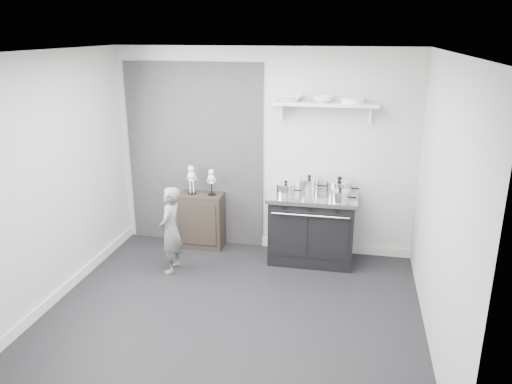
# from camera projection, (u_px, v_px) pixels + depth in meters

# --- Properties ---
(ground) EXTENTS (4.00, 4.00, 0.00)m
(ground) POSITION_uv_depth(u_px,v_px,m) (232.00, 312.00, 5.36)
(ground) COLOR black
(ground) RESTS_ON ground
(room_shell) EXTENTS (4.02, 3.62, 2.71)m
(room_shell) POSITION_uv_depth(u_px,v_px,m) (224.00, 161.00, 5.00)
(room_shell) COLOR beige
(room_shell) RESTS_ON ground
(wall_shelf) EXTENTS (1.30, 0.26, 0.24)m
(wall_shelf) POSITION_uv_depth(u_px,v_px,m) (325.00, 105.00, 6.15)
(wall_shelf) COLOR silver
(wall_shelf) RESTS_ON room_shell
(stove) EXTENTS (1.12, 0.70, 0.90)m
(stove) POSITION_uv_depth(u_px,v_px,m) (312.00, 227.00, 6.46)
(stove) COLOR black
(stove) RESTS_ON ground
(side_cabinet) EXTENTS (0.59, 0.34, 0.76)m
(side_cabinet) POSITION_uv_depth(u_px,v_px,m) (202.00, 220.00, 6.89)
(side_cabinet) COLOR black
(side_cabinet) RESTS_ON ground
(child) EXTENTS (0.27, 0.41, 1.10)m
(child) POSITION_uv_depth(u_px,v_px,m) (171.00, 230.00, 6.12)
(child) COLOR slate
(child) RESTS_ON ground
(pot_front_left) EXTENTS (0.33, 0.24, 0.19)m
(pot_front_left) POSITION_uv_depth(u_px,v_px,m) (286.00, 189.00, 6.30)
(pot_front_left) COLOR silver
(pot_front_left) RESTS_ON stove
(pot_back_left) EXTENTS (0.36, 0.28, 0.21)m
(pot_back_left) POSITION_uv_depth(u_px,v_px,m) (309.00, 184.00, 6.45)
(pot_back_left) COLOR silver
(pot_back_left) RESTS_ON stove
(pot_back_right) EXTENTS (0.42, 0.33, 0.23)m
(pot_back_right) POSITION_uv_depth(u_px,v_px,m) (339.00, 187.00, 6.35)
(pot_back_right) COLOR silver
(pot_back_right) RESTS_ON stove
(pot_front_right) EXTENTS (0.31, 0.22, 0.18)m
(pot_front_right) POSITION_uv_depth(u_px,v_px,m) (340.00, 196.00, 6.05)
(pot_front_right) COLOR silver
(pot_front_right) RESTS_ON stove
(skeleton_full) EXTENTS (0.13, 0.08, 0.46)m
(skeleton_full) POSITION_uv_depth(u_px,v_px,m) (191.00, 178.00, 6.73)
(skeleton_full) COLOR white
(skeleton_full) RESTS_ON side_cabinet
(skeleton_torso) EXTENTS (0.12, 0.07, 0.41)m
(skeleton_torso) POSITION_uv_depth(u_px,v_px,m) (211.00, 180.00, 6.68)
(skeleton_torso) COLOR white
(skeleton_torso) RESTS_ON side_cabinet
(bowl_large) EXTENTS (0.34, 0.34, 0.08)m
(bowl_large) POSITION_uv_depth(u_px,v_px,m) (290.00, 98.00, 6.20)
(bowl_large) COLOR white
(bowl_large) RESTS_ON wall_shelf
(bowl_small) EXTENTS (0.25, 0.25, 0.08)m
(bowl_small) POSITION_uv_depth(u_px,v_px,m) (323.00, 99.00, 6.12)
(bowl_small) COLOR white
(bowl_small) RESTS_ON wall_shelf
(plate_stack) EXTENTS (0.28, 0.28, 0.06)m
(plate_stack) POSITION_uv_depth(u_px,v_px,m) (353.00, 101.00, 6.06)
(plate_stack) COLOR white
(plate_stack) RESTS_ON wall_shelf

